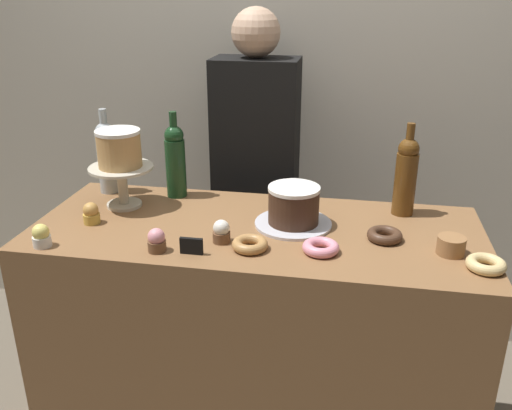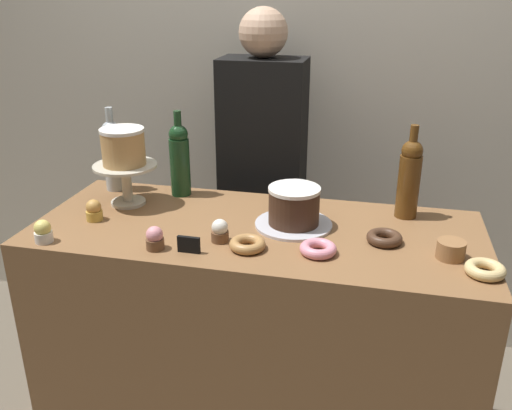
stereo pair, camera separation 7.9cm
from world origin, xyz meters
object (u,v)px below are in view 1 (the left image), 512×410
Objects in this scene: barista_figure at (256,187)px; donut_chocolate at (385,235)px; cupcake_lemon at (41,236)px; coffee_cup_ceramic at (295,192)px; cupcake_strawberry at (157,241)px; wine_bottle_amber at (406,175)px; donut_maple at (250,244)px; cupcake_vanilla at (221,232)px; donut_glazed at (486,264)px; cupcake_caramel at (91,214)px; price_sign_chalkboard at (191,246)px; wine_bottle_clear at (107,156)px; donut_pink at (321,247)px; cake_stand_pedestal at (122,179)px; cookie_stack at (451,245)px; wine_bottle_green at (175,160)px; chocolate_round_cake at (294,205)px; white_layer_cake at (119,148)px.

donut_chocolate is at bearing -50.20° from barista_figure.
coffee_cup_ceramic reaches higher than cupcake_lemon.
wine_bottle_amber is at bearing 30.10° from cupcake_strawberry.
donut_maple is at bearing -102.40° from coffee_cup_ceramic.
donut_glazed is (0.78, -0.04, -0.02)m from cupcake_vanilla.
cupcake_caramel is at bearing -154.69° from coffee_cup_ceramic.
cupcake_caramel is 0.57m from donut_maple.
price_sign_chalkboard is (0.47, 0.03, -0.01)m from cupcake_lemon.
wine_bottle_amber and wine_bottle_clear have the same top height.
donut_pink is at bearing -5.67° from cupcake_caramel.
donut_pink is (-0.26, -0.35, -0.13)m from wine_bottle_amber.
cake_stand_pedestal is 0.94m from donut_chocolate.
cupcake_lemon is at bearing -172.29° from donut_pink.
donut_glazed is 1.00× the size of donut_maple.
cookie_stack is (1.16, -0.02, -0.01)m from cupcake_caramel.
wine_bottle_clear is 0.65m from cupcake_vanilla.
cake_stand_pedestal is 1.14m from cookie_stack.
cupcake_vanilla is 0.12m from price_sign_chalkboard.
chocolate_round_cake is at bearing -22.42° from wine_bottle_green.
wine_bottle_amber is 0.84m from wine_bottle_green.
donut_glazed is at bearing -2.73° from donut_pink.
cupcake_caramel is at bearing 69.84° from cupcake_lemon.
cupcake_vanilla is 0.66× the size of donut_pink.
wine_bottle_amber is 0.20× the size of barista_figure.
cookie_stack is (1.23, -0.32, -0.12)m from wine_bottle_clear.
donut_pink is at bearing -171.03° from cookie_stack.
cupcake_vanilla is 0.87× the size of coffee_cup_ceramic.
donut_maple is (0.36, -0.40, -0.13)m from wine_bottle_green.
donut_maple is 0.43m from donut_chocolate.
wine_bottle_amber is 1.00× the size of wine_bottle_clear.
cupcake_caramel is 1.25m from donut_glazed.
donut_chocolate is at bearing 19.57° from price_sign_chalkboard.
cupcake_strawberry is at bearing -179.70° from price_sign_chalkboard.
donut_glazed is (1.32, -0.40, -0.13)m from wine_bottle_clear.
donut_maple is 1.32× the size of coffee_cup_ceramic.
donut_maple is (0.63, -0.39, -0.13)m from wine_bottle_clear.
price_sign_chalkboard is at bearing 0.30° from cupcake_strawberry.
chocolate_round_cake reaches higher than donut_chocolate.
white_layer_cake is 0.91× the size of chocolate_round_cake.
chocolate_round_cake is at bearing -67.95° from barista_figure.
white_layer_cake is 0.19m from wine_bottle_clear.
donut_glazed is at bearing -16.83° from wine_bottle_clear.
wine_bottle_amber is at bearing 38.07° from donut_maple.
cupcake_strawberry is at bearing -100.13° from barista_figure.
cupcake_caramel is 0.72m from coffee_cup_ceramic.
white_layer_cake reaches higher than donut_pink.
white_layer_cake is at bearing 172.68° from donut_chocolate.
cupcake_vanilla is (-0.57, -0.34, -0.11)m from wine_bottle_amber.
cookie_stack is 0.61m from coffee_cup_ceramic.
price_sign_chalkboard reaches higher than donut_chocolate.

